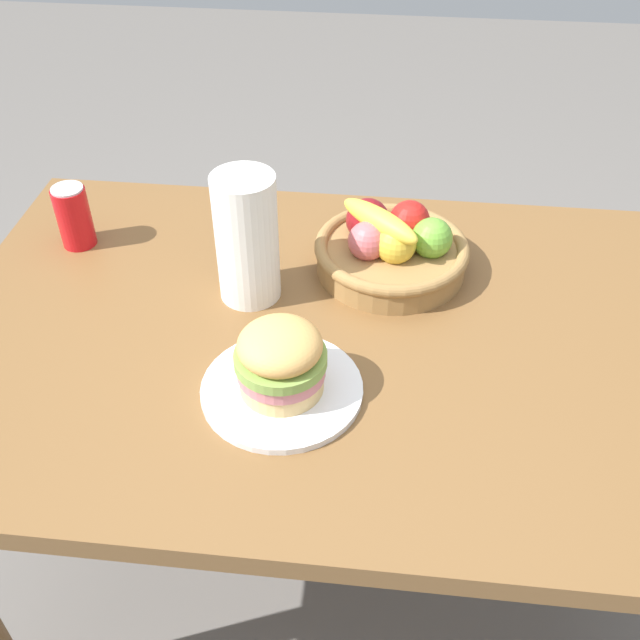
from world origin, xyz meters
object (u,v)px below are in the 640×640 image
object	(u,v)px
plate	(282,389)
paper_towel_roll	(247,239)
sandwich	(281,359)
soda_can	(74,216)
fruit_basket	(391,247)

from	to	relation	value
plate	paper_towel_roll	world-z (taller)	paper_towel_roll
sandwich	soda_can	size ratio (longest dim) A/B	1.13
plate	soda_can	bearing A→B (deg)	141.88
plate	soda_can	distance (m)	0.59
soda_can	paper_towel_roll	xyz separation A→B (m)	(0.37, -0.12, 0.06)
sandwich	paper_towel_roll	bearing A→B (deg)	111.22
soda_can	fruit_basket	world-z (taller)	fruit_basket
plate	sandwich	world-z (taller)	sandwich
plate	fruit_basket	distance (m)	0.38
fruit_basket	plate	bearing A→B (deg)	-114.33
fruit_basket	paper_towel_roll	distance (m)	0.28
sandwich	fruit_basket	size ratio (longest dim) A/B	0.49
fruit_basket	paper_towel_roll	xyz separation A→B (m)	(-0.25, -0.10, 0.07)
fruit_basket	sandwich	bearing A→B (deg)	-114.33
soda_can	paper_towel_roll	size ratio (longest dim) A/B	0.53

